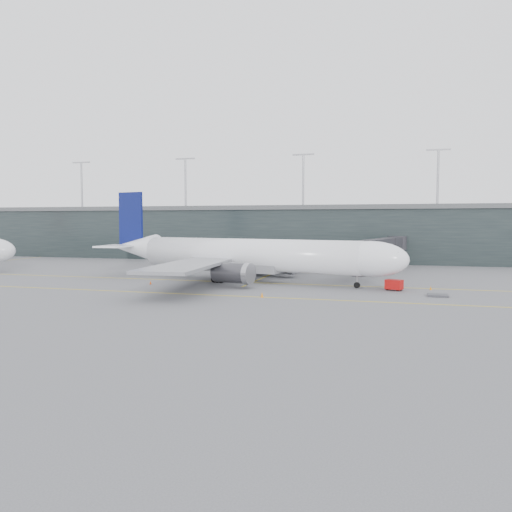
# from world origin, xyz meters

# --- Properties ---
(ground) EXTENTS (320.00, 320.00, 0.00)m
(ground) POSITION_xyz_m (0.00, 0.00, 0.00)
(ground) COLOR #56555A
(ground) RESTS_ON ground
(taxiline_a) EXTENTS (160.00, 0.25, 0.02)m
(taxiline_a) POSITION_xyz_m (0.00, -4.00, 0.01)
(taxiline_a) COLOR gold
(taxiline_a) RESTS_ON ground
(taxiline_b) EXTENTS (160.00, 0.25, 0.02)m
(taxiline_b) POSITION_xyz_m (0.00, -20.00, 0.01)
(taxiline_b) COLOR gold
(taxiline_b) RESTS_ON ground
(taxiline_lead_main) EXTENTS (0.25, 60.00, 0.02)m
(taxiline_lead_main) POSITION_xyz_m (5.00, 20.00, 0.01)
(taxiline_lead_main) COLOR gold
(taxiline_lead_main) RESTS_ON ground
(terminal) EXTENTS (240.00, 36.00, 29.00)m
(terminal) POSITION_xyz_m (-0.00, 58.00, 7.62)
(terminal) COLOR black
(terminal) RESTS_ON ground
(main_aircraft) EXTENTS (59.78, 55.26, 16.89)m
(main_aircraft) POSITION_xyz_m (3.35, -2.09, 4.74)
(main_aircraft) COLOR white
(main_aircraft) RESTS_ON ground
(jet_bridge) EXTENTS (15.71, 46.67, 7.24)m
(jet_bridge) POSITION_xyz_m (24.95, 25.81, 5.42)
(jet_bridge) COLOR #2B2A2F
(jet_bridge) RESTS_ON ground
(gse_cart) EXTENTS (2.94, 2.45, 1.72)m
(gse_cart) POSITION_xyz_m (29.41, -7.82, 0.96)
(gse_cart) COLOR #AD0D0C
(gse_cart) RESTS_ON ground
(baggage_dolly) EXTENTS (2.89, 2.32, 0.29)m
(baggage_dolly) POSITION_xyz_m (35.54, -12.55, 0.17)
(baggage_dolly) COLOR #3B3B40
(baggage_dolly) RESTS_ON ground
(uld_a) EXTENTS (2.18, 1.81, 1.85)m
(uld_a) POSITION_xyz_m (-5.37, 9.40, 0.97)
(uld_a) COLOR #36363B
(uld_a) RESTS_ON ground
(uld_b) EXTENTS (1.99, 1.64, 1.71)m
(uld_b) POSITION_xyz_m (-2.37, 12.18, 0.90)
(uld_b) COLOR #36363B
(uld_b) RESTS_ON ground
(uld_c) EXTENTS (2.60, 2.34, 1.96)m
(uld_c) POSITION_xyz_m (-0.10, 11.00, 1.03)
(uld_c) COLOR #36363B
(uld_c) RESTS_ON ground
(cone_nose) EXTENTS (0.38, 0.38, 0.61)m
(cone_nose) POSITION_xyz_m (35.06, -5.56, 0.30)
(cone_nose) COLOR orange
(cone_nose) RESTS_ON ground
(cone_wing_stbd) EXTENTS (0.46, 0.46, 0.73)m
(cone_wing_stbd) POSITION_xyz_m (11.11, -20.22, 0.36)
(cone_wing_stbd) COLOR orange
(cone_wing_stbd) RESTS_ON ground
(cone_wing_port) EXTENTS (0.49, 0.49, 0.78)m
(cone_wing_port) POSITION_xyz_m (9.21, 11.89, 0.39)
(cone_wing_port) COLOR #DD600C
(cone_wing_port) RESTS_ON ground
(cone_tail) EXTENTS (0.40, 0.40, 0.63)m
(cone_tail) POSITION_xyz_m (-11.27, -11.00, 0.32)
(cone_tail) COLOR #F3560D
(cone_tail) RESTS_ON ground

